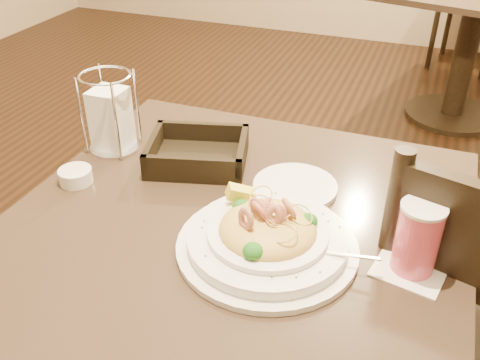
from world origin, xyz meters
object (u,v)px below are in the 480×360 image
(side_plate, at_px, (295,187))
(pasta_bowl, at_px, (267,236))
(drink_glass, at_px, (417,239))
(butter_ramekin, at_px, (76,176))
(bread_basket, at_px, (198,155))
(background_table, at_px, (470,32))
(main_table, at_px, (237,301))
(dining_chair_near, at_px, (478,331))
(napkin_caddy, at_px, (111,117))

(side_plate, bearing_deg, pasta_bowl, -88.12)
(drink_glass, distance_m, butter_ramekin, 0.72)
(butter_ramekin, bearing_deg, bread_basket, 38.43)
(drink_glass, height_order, bread_basket, drink_glass)
(background_table, distance_m, drink_glass, 2.31)
(main_table, height_order, background_table, same)
(side_plate, xyz_separation_m, butter_ramekin, (-0.46, -0.15, 0.01))
(background_table, relative_size, pasta_bowl, 2.92)
(side_plate, bearing_deg, bread_basket, 174.12)
(main_table, height_order, dining_chair_near, dining_chair_near)
(side_plate, distance_m, butter_ramekin, 0.48)
(drink_glass, height_order, butter_ramekin, drink_glass)
(dining_chair_near, xyz_separation_m, pasta_bowl, (-0.42, -0.17, 0.26))
(main_table, xyz_separation_m, napkin_caddy, (-0.38, 0.16, 0.31))
(background_table, xyz_separation_m, pasta_bowl, (-0.36, -2.33, 0.26))
(dining_chair_near, distance_m, pasta_bowl, 0.52)
(pasta_bowl, height_order, bread_basket, pasta_bowl)
(bread_basket, bearing_deg, background_table, 73.66)
(dining_chair_near, distance_m, drink_glass, 0.36)
(dining_chair_near, relative_size, bread_basket, 3.54)
(main_table, bearing_deg, drink_glass, -4.22)
(dining_chair_near, relative_size, pasta_bowl, 2.49)
(main_table, distance_m, butter_ramekin, 0.45)
(main_table, height_order, side_plate, side_plate)
(drink_glass, bearing_deg, pasta_bowl, -170.86)
(main_table, xyz_separation_m, pasta_bowl, (0.09, -0.07, 0.26))
(pasta_bowl, xyz_separation_m, drink_glass, (0.25, 0.04, 0.04))
(main_table, relative_size, butter_ramekin, 12.37)
(background_table, bearing_deg, napkin_caddy, -111.67)
(background_table, height_order, bread_basket, bread_basket)
(pasta_bowl, bearing_deg, napkin_caddy, 153.99)
(dining_chair_near, xyz_separation_m, butter_ramekin, (-0.88, -0.10, 0.24))
(dining_chair_near, height_order, bread_basket, dining_chair_near)
(side_plate, bearing_deg, butter_ramekin, -162.27)
(main_table, relative_size, background_table, 0.83)
(side_plate, bearing_deg, main_table, -118.52)
(pasta_bowl, distance_m, butter_ramekin, 0.47)
(bread_basket, xyz_separation_m, side_plate, (0.24, -0.02, -0.02))
(pasta_bowl, bearing_deg, main_table, 142.57)
(main_table, bearing_deg, background_table, 78.75)
(napkin_caddy, bearing_deg, background_table, 68.33)
(pasta_bowl, bearing_deg, butter_ramekin, 171.99)
(background_table, xyz_separation_m, bread_basket, (-0.61, -2.09, 0.25))
(bread_basket, height_order, napkin_caddy, napkin_caddy)
(background_table, relative_size, napkin_caddy, 5.63)
(dining_chair_near, bearing_deg, background_table, -73.08)
(main_table, distance_m, drink_glass, 0.45)
(background_table, bearing_deg, pasta_bowl, -98.88)
(bread_basket, bearing_deg, butter_ramekin, -141.57)
(dining_chair_near, distance_m, butter_ramekin, 0.92)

